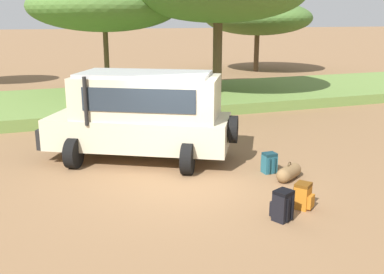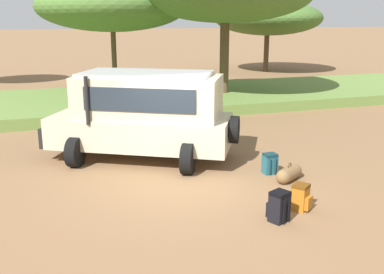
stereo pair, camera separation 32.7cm
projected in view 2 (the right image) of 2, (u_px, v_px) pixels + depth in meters
ground_plane at (184, 181)px, 10.87m from camera, size 320.00×320.00×0.00m
grass_bank at (116, 102)px, 20.02m from camera, size 120.00×7.00×0.44m
safari_vehicle at (144, 114)px, 12.25m from camera, size 5.31×4.06×2.44m
backpack_beside_front_wheel at (301, 197)px, 9.22m from camera, size 0.45×0.47×0.55m
backpack_cluster_center at (279, 207)px, 8.68m from camera, size 0.44×0.46×0.61m
backpack_near_rear_wheel at (270, 164)px, 11.38m from camera, size 0.34×0.39×0.53m
duffel_bag_low_black_case at (289, 174)px, 10.89m from camera, size 0.84×0.66×0.45m
acacia_tree_centre_back at (112, 7)px, 21.41m from camera, size 7.18×7.24×5.53m
acacia_tree_far_right at (268, 18)px, 32.14m from camera, size 7.60×8.07×5.04m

